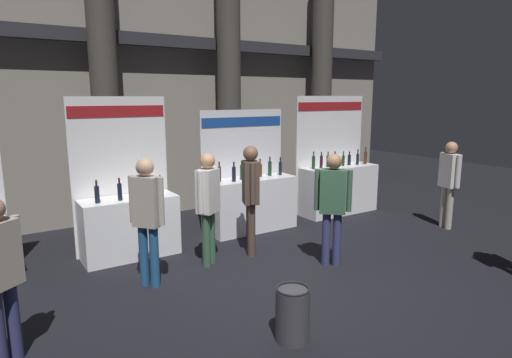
{
  "coord_description": "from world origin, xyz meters",
  "views": [
    {
      "loc": [
        -3.35,
        -4.4,
        2.52
      ],
      "look_at": [
        0.5,
        1.56,
        1.17
      ],
      "focal_mm": 30.48,
      "sensor_mm": 36.0,
      "label": 1
    }
  ],
  "objects": [
    {
      "name": "visitor_6",
      "position": [
        -0.55,
        1.25,
        1.01
      ],
      "size": [
        0.44,
        0.38,
        1.71
      ],
      "rotation": [
        0.0,
        0.0,
        3.74
      ],
      "color": "#33563D",
      "rests_on": "ground_plane"
    },
    {
      "name": "exhibitor_booth_1",
      "position": [
        -1.45,
        2.29,
        0.61
      ],
      "size": [
        1.54,
        0.66,
        2.52
      ],
      "color": "white",
      "rests_on": "ground_plane"
    },
    {
      "name": "visitor_0",
      "position": [
        -1.57,
        1.0,
        1.03
      ],
      "size": [
        0.38,
        0.42,
        1.74
      ],
      "rotation": [
        0.0,
        0.0,
        5.39
      ],
      "color": "navy",
      "rests_on": "ground_plane"
    },
    {
      "name": "hall_colonnade",
      "position": [
        -0.0,
        4.39,
        3.19
      ],
      "size": [
        12.63,
        1.06,
        6.58
      ],
      "color": "gray",
      "rests_on": "ground_plane"
    },
    {
      "name": "visitor_8",
      "position": [
        0.21,
        1.28,
        1.04
      ],
      "size": [
        0.33,
        0.46,
        1.77
      ],
      "rotation": [
        0.0,
        0.0,
        1.18
      ],
      "color": "#47382D",
      "rests_on": "ground_plane"
    },
    {
      "name": "exhibitor_booth_2",
      "position": [
        0.93,
        2.43,
        0.6
      ],
      "size": [
        1.79,
        0.66,
        2.27
      ],
      "color": "white",
      "rests_on": "ground_plane"
    },
    {
      "name": "ground_plane",
      "position": [
        0.0,
        0.0,
        0.0
      ],
      "size": [
        25.27,
        25.27,
        0.0
      ],
      "primitive_type": "plane",
      "color": "black"
    },
    {
      "name": "visitor_3",
      "position": [
        4.18,
        0.45,
        0.99
      ],
      "size": [
        0.31,
        0.51,
        1.68
      ],
      "rotation": [
        0.0,
        0.0,
        1.28
      ],
      "color": "#ADA393",
      "rests_on": "ground_plane"
    },
    {
      "name": "exhibitor_booth_3",
      "position": [
        3.21,
        2.47,
        0.63
      ],
      "size": [
        1.88,
        0.66,
        2.53
      ],
      "color": "white",
      "rests_on": "ground_plane"
    },
    {
      "name": "visitor_4",
      "position": [
        0.99,
        0.23,
        1.02
      ],
      "size": [
        0.43,
        0.43,
        1.7
      ],
      "rotation": [
        0.0,
        0.0,
        2.37
      ],
      "color": "navy",
      "rests_on": "ground_plane"
    },
    {
      "name": "trash_bin",
      "position": [
        -0.76,
        -1.09,
        0.29
      ],
      "size": [
        0.36,
        0.36,
        0.58
      ],
      "color": "#38383D",
      "rests_on": "ground_plane"
    }
  ]
}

